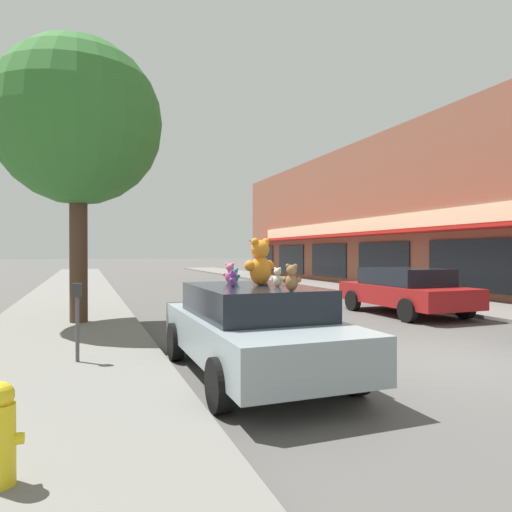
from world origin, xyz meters
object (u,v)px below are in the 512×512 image
at_px(teddy_bear_cream, 278,277).
at_px(teddy_bear_giant, 260,263).
at_px(teddy_bear_brown, 291,278).
at_px(parked_car_far_center, 405,290).
at_px(teddy_bear_teal, 235,275).
at_px(street_tree, 78,123).
at_px(fire_hydrant, 0,434).
at_px(teddy_bear_pink, 230,273).
at_px(parking_meter, 77,312).
at_px(teddy_bear_black, 265,274).
at_px(teddy_bear_purple, 233,279).
at_px(plush_art_car, 253,327).

bearing_deg(teddy_bear_cream, teddy_bear_giant, -7.72).
xyz_separation_m(teddy_bear_cream, teddy_bear_brown, (-0.13, -0.77, 0.04)).
bearing_deg(teddy_bear_giant, parked_car_far_center, -159.86).
relative_size(teddy_bear_cream, teddy_bear_teal, 1.18).
relative_size(street_tree, fire_hydrant, 9.05).
bearing_deg(teddy_bear_pink, parked_car_far_center, -116.88).
bearing_deg(parking_meter, fire_hydrant, -96.95).
relative_size(teddy_bear_black, parking_meter, 0.22).
distance_m(teddy_bear_cream, street_tree, 7.65).
relative_size(teddy_bear_pink, teddy_bear_purple, 1.34).
height_order(teddy_bear_cream, parked_car_far_center, teddy_bear_cream).
relative_size(teddy_bear_pink, teddy_bear_teal, 1.39).
bearing_deg(teddy_bear_cream, teddy_bear_pink, -9.63).
height_order(teddy_bear_pink, parked_car_far_center, teddy_bear_pink).
bearing_deg(teddy_bear_cream, parked_car_far_center, -81.81).
xyz_separation_m(teddy_bear_brown, fire_hydrant, (-3.19, -1.63, -1.03)).
xyz_separation_m(teddy_bear_brown, parking_meter, (-2.71, 2.36, -0.62)).
bearing_deg(parking_meter, plush_art_car, -27.42).
xyz_separation_m(teddy_bear_pink, fire_hydrant, (-2.91, -3.50, -1.02)).
bearing_deg(teddy_bear_pink, fire_hydrant, 83.14).
xyz_separation_m(fire_hydrant, parking_meter, (0.49, 3.99, 0.41)).
height_order(street_tree, parking_meter, street_tree).
bearing_deg(fire_hydrant, teddy_bear_teal, 49.88).
distance_m(teddy_bear_cream, parking_meter, 3.30).
bearing_deg(teddy_bear_teal, teddy_bear_black, 169.19).
relative_size(street_tree, parking_meter, 5.64).
distance_m(teddy_bear_black, teddy_bear_teal, 0.52).
distance_m(teddy_bear_brown, parked_car_far_center, 8.80).
xyz_separation_m(plush_art_car, street_tree, (-2.57, 5.81, 4.42)).
bearing_deg(parking_meter, teddy_bear_purple, -33.13).
bearing_deg(street_tree, teddy_bear_giant, -64.57).
relative_size(teddy_bear_brown, parked_car_far_center, 0.08).
relative_size(plush_art_car, teddy_bear_brown, 12.31).
distance_m(street_tree, parking_meter, 6.17).
bearing_deg(street_tree, parking_meter, -89.53).
distance_m(teddy_bear_pink, parking_meter, 2.55).
bearing_deg(teddy_bear_brown, teddy_bear_cream, -68.43).
relative_size(fire_hydrant, parking_meter, 0.62).
relative_size(parked_car_far_center, street_tree, 0.60).
bearing_deg(teddy_bear_cream, street_tree, -4.89).
distance_m(plush_art_car, teddy_bear_black, 1.12).
distance_m(teddy_bear_black, teddy_bear_brown, 1.73).
bearing_deg(teddy_bear_purple, street_tree, -126.49).
bearing_deg(teddy_bear_black, teddy_bear_brown, 93.08).
distance_m(teddy_bear_brown, street_tree, 8.22).
bearing_deg(parking_meter, teddy_bear_pink, -11.50).
relative_size(plush_art_car, teddy_bear_cream, 15.42).
xyz_separation_m(teddy_bear_pink, teddy_bear_black, (0.57, -0.16, -0.03)).
relative_size(teddy_bear_pink, teddy_bear_cream, 1.18).
height_order(teddy_bear_giant, teddy_bear_black, teddy_bear_giant).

